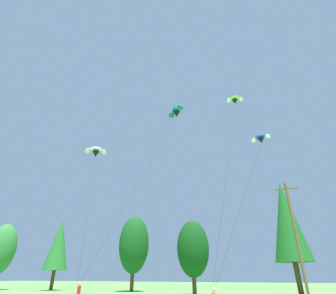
{
  "coord_description": "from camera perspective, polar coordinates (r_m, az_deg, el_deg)",
  "views": [
    {
      "loc": [
        9.83,
        4.15,
        2.17
      ],
      "look_at": [
        2.04,
        24.19,
        12.9
      ],
      "focal_mm": 27.76,
      "sensor_mm": 36.0,
      "label": 1
    }
  ],
  "objects": [
    {
      "name": "treeline_tree_a",
      "position": [
        60.55,
        -32.67,
        -18.27
      ],
      "size": [
        4.83,
        4.83,
        11.22
      ],
      "color": "#472D19",
      "rests_on": "ground_plane"
    },
    {
      "name": "treeline_tree_b",
      "position": [
        54.58,
        -22.86,
        -19.04
      ],
      "size": [
        4.22,
        4.22,
        11.91
      ],
      "color": "#472D19",
      "rests_on": "ground_plane"
    },
    {
      "name": "treeline_tree_c",
      "position": [
        46.46,
        -7.48,
        -20.38
      ],
      "size": [
        4.91,
        4.91,
        11.52
      ],
      "color": "#472D19",
      "rests_on": "ground_plane"
    },
    {
      "name": "treeline_tree_d",
      "position": [
        37.53,
        5.49,
        -21.27
      ],
      "size": [
        4.27,
        4.27,
        9.13
      ],
      "color": "#472D19",
      "rests_on": "ground_plane"
    },
    {
      "name": "treeline_tree_e",
      "position": [
        40.94,
        24.63,
        -14.4
      ],
      "size": [
        4.81,
        4.81,
        14.6
      ],
      "color": "#472D19",
      "rests_on": "ground_plane"
    },
    {
      "name": "utility_pole",
      "position": [
        28.14,
        26.3,
        -16.98
      ],
      "size": [
        2.2,
        0.26,
        10.64
      ],
      "color": "brown",
      "rests_on": "ground_plane"
    },
    {
      "name": "kite_flyer_near",
      "position": [
        26.32,
        -19.04,
        -27.85
      ],
      "size": [
        0.43,
        0.59,
        1.69
      ],
      "color": "navy",
      "rests_on": "ground_plane"
    },
    {
      "name": "parafoil_kite_high_white",
      "position": [
        42.89,
        -15.57,
        -0.99
      ],
      "size": [
        9.58,
        11.3,
        19.61
      ],
      "color": "white"
    },
    {
      "name": "parafoil_kite_mid_blue_white",
      "position": [
        29.14,
        19.68,
        1.74
      ],
      "size": [
        4.77,
        12.42,
        14.51
      ],
      "color": "blue"
    },
    {
      "name": "parafoil_kite_far_teal",
      "position": [
        37.77,
        1.79,
        7.72
      ],
      "size": [
        7.71,
        10.23,
        23.11
      ],
      "color": "teal"
    },
    {
      "name": "parafoil_kite_low_lime_white",
      "position": [
        39.34,
        14.45,
        9.96
      ],
      "size": [
        2.54,
        18.33,
        24.45
      ],
      "color": "#93D633"
    }
  ]
}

